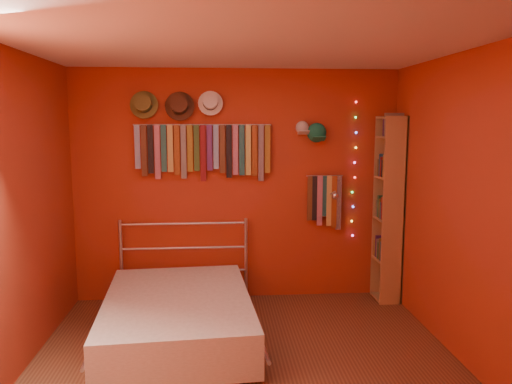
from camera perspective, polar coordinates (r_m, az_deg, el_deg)
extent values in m
plane|color=#59301E|center=(4.12, -1.04, -20.11)|extent=(3.50, 3.50, 0.00)
cube|color=#AF201C|center=(5.42, -2.18, 0.72)|extent=(3.50, 0.02, 2.50)
cube|color=#AF201C|center=(4.18, 23.65, -2.19)|extent=(0.02, 3.50, 2.50)
cube|color=#AF201C|center=(4.00, -27.04, -2.84)|extent=(0.02, 3.50, 2.50)
cube|color=white|center=(3.67, -1.14, 16.77)|extent=(3.50, 3.50, 0.02)
cylinder|color=silver|center=(5.32, -6.11, 7.64)|extent=(1.45, 0.01, 0.01)
cube|color=#7B96DB|center=(5.38, -13.41, 5.03)|extent=(0.06, 0.01, 0.46)
cube|color=#472217|center=(5.37, -12.68, 4.63)|extent=(0.06, 0.01, 0.54)
cube|color=black|center=(5.35, -11.97, 4.79)|extent=(0.06, 0.01, 0.51)
cube|color=#B45A79|center=(5.36, -11.21, 4.49)|extent=(0.06, 0.01, 0.57)
cube|color=#1B5F5A|center=(5.34, -10.50, 4.91)|extent=(0.06, 0.01, 0.49)
cube|color=tan|center=(5.33, -9.77, 4.91)|extent=(0.06, 0.01, 0.49)
cube|color=brown|center=(5.34, -9.02, 4.75)|extent=(0.06, 0.01, 0.53)
cube|color=navy|center=(5.33, -8.29, 4.56)|extent=(0.06, 0.01, 0.57)
cube|color=olive|center=(5.32, -7.56, 4.96)|extent=(0.06, 0.01, 0.49)
cube|color=#2C5120|center=(5.32, -6.81, 5.01)|extent=(0.06, 0.01, 0.49)
cube|color=maroon|center=(5.32, -6.07, 4.42)|extent=(0.06, 0.01, 0.60)
cube|color=#36175F|center=(5.31, -5.34, 5.06)|extent=(0.06, 0.01, 0.48)
cube|color=#6C8EC0|center=(5.32, -4.60, 5.15)|extent=(0.06, 0.01, 0.47)
cube|color=#502F1A|center=(5.31, -3.85, 4.92)|extent=(0.06, 0.01, 0.51)
cube|color=black|center=(5.31, -3.11, 4.64)|extent=(0.06, 0.01, 0.56)
cube|color=#AC5678|center=(5.32, -2.37, 4.82)|extent=(0.06, 0.01, 0.53)
cube|color=#174F53|center=(5.32, -1.63, 4.80)|extent=(0.06, 0.01, 0.54)
cube|color=#CEC652|center=(5.32, -0.89, 4.80)|extent=(0.06, 0.01, 0.53)
cube|color=maroon|center=(5.34, -0.16, 4.77)|extent=(0.06, 0.01, 0.54)
cube|color=#181357|center=(5.34, 0.58, 4.47)|extent=(0.06, 0.01, 0.60)
cube|color=#8F5C1A|center=(5.34, 1.32, 4.93)|extent=(0.06, 0.01, 0.51)
cylinder|color=silver|center=(5.48, 7.85, 1.85)|extent=(0.40, 0.01, 0.01)
cube|color=#4C3519|center=(5.47, 6.19, -0.72)|extent=(0.06, 0.01, 0.49)
cube|color=black|center=(5.48, 6.75, -0.73)|extent=(0.06, 0.01, 0.49)
cube|color=#BA5D76|center=(5.48, 7.30, -1.01)|extent=(0.06, 0.01, 0.55)
cube|color=#185256|center=(5.50, 7.83, -0.49)|extent=(0.06, 0.01, 0.45)
cube|color=tan|center=(5.51, 8.37, -1.04)|extent=(0.06, 0.01, 0.55)
cube|color=maroon|center=(5.52, 8.92, -1.13)|extent=(0.06, 0.01, 0.57)
cube|color=navy|center=(5.55, 9.43, -1.24)|extent=(0.06, 0.01, 0.60)
cylinder|color=brown|center=(5.37, -12.68, 9.69)|extent=(0.29, 0.07, 0.29)
cylinder|color=brown|center=(5.32, -12.76, 9.84)|extent=(0.17, 0.14, 0.19)
cylinder|color=#332314|center=(5.34, -12.72, 9.77)|extent=(0.18, 0.06, 0.18)
cylinder|color=#462819|center=(5.33, -8.71, 9.67)|extent=(0.31, 0.08, 0.30)
cylinder|color=#462819|center=(5.28, -8.76, 9.82)|extent=(0.18, 0.15, 0.20)
cylinder|color=black|center=(5.30, -8.74, 9.74)|extent=(0.19, 0.06, 0.19)
cylinder|color=white|center=(5.32, -5.23, 10.07)|extent=(0.26, 0.06, 0.26)
cylinder|color=white|center=(5.27, -5.24, 10.21)|extent=(0.15, 0.13, 0.17)
cylinder|color=black|center=(5.29, -5.23, 10.14)|extent=(0.16, 0.05, 0.16)
ellipsoid|color=silver|center=(5.40, 5.30, 7.34)|extent=(0.16, 0.12, 0.16)
cube|color=silver|center=(5.31, 5.47, 6.80)|extent=(0.12, 0.08, 0.05)
ellipsoid|color=#1C7F5A|center=(5.43, 6.94, 6.75)|extent=(0.19, 0.15, 0.19)
cube|color=#1C7F5A|center=(5.32, 7.18, 6.08)|extent=(0.14, 0.10, 0.06)
sphere|color=#FF3333|center=(5.54, 11.36, 10.05)|extent=(0.02, 0.02, 0.02)
sphere|color=#33FF4C|center=(5.54, 11.32, 8.37)|extent=(0.02, 0.02, 0.02)
sphere|color=#4C66FF|center=(5.54, 11.37, 6.68)|extent=(0.02, 0.02, 0.02)
sphere|color=yellow|center=(5.55, 11.34, 4.99)|extent=(0.02, 0.02, 0.02)
sphere|color=#FF4CCC|center=(5.56, 11.21, 3.32)|extent=(0.02, 0.02, 0.02)
sphere|color=#FF3333|center=(5.57, 11.23, 1.65)|extent=(0.02, 0.02, 0.02)
sphere|color=#33FF4C|center=(5.59, 10.93, -0.02)|extent=(0.02, 0.02, 0.02)
sphere|color=#4C66FF|center=(5.62, 11.03, -1.66)|extent=(0.02, 0.02, 0.02)
sphere|color=yellow|center=(5.64, 10.88, -3.29)|extent=(0.02, 0.02, 0.02)
sphere|color=#FF4CCC|center=(5.68, 10.98, -4.90)|extent=(0.02, 0.02, 0.02)
cylinder|color=silver|center=(5.55, 8.41, -0.25)|extent=(0.04, 0.03, 0.04)
cylinder|color=silver|center=(5.42, 8.71, -0.12)|extent=(0.01, 0.27, 0.09)
sphere|color=white|center=(5.29, 9.05, -0.44)|extent=(0.07, 0.07, 0.07)
cube|color=#AD814E|center=(5.40, 15.46, -2.28)|extent=(0.24, 0.02, 2.00)
cube|color=#AD814E|center=(5.70, 14.37, -1.71)|extent=(0.24, 0.02, 2.00)
cube|color=#AD814E|center=(5.59, 16.01, -1.96)|extent=(0.02, 0.34, 2.00)
cube|color=#AD814E|center=(5.80, 14.54, -11.57)|extent=(0.24, 0.32, 0.02)
cube|color=#AD814E|center=(5.67, 14.69, -7.47)|extent=(0.24, 0.32, 0.02)
cube|color=#AD814E|center=(5.57, 14.86, -3.00)|extent=(0.24, 0.32, 0.02)
cube|color=#AD814E|center=(5.50, 15.03, 1.60)|extent=(0.24, 0.32, 0.02)
cube|color=#AD814E|center=(5.47, 15.20, 6.08)|extent=(0.24, 0.32, 0.02)
cube|color=#AD814E|center=(5.47, 15.27, 8.17)|extent=(0.24, 0.32, 0.02)
cylinder|color=silver|center=(5.58, -15.14, -7.71)|extent=(0.03, 0.03, 0.91)
cylinder|color=silver|center=(5.49, -1.15, -7.68)|extent=(0.03, 0.03, 0.91)
cylinder|color=silver|center=(5.53, -8.18, -8.94)|extent=(1.34, 0.02, 0.02)
cylinder|color=silver|center=(5.46, -8.23, -6.35)|extent=(1.34, 0.02, 0.02)
cylinder|color=silver|center=(5.40, -8.29, -3.60)|extent=(1.34, 0.02, 0.02)
cube|color=beige|center=(4.67, -8.91, -13.83)|extent=(1.40, 1.90, 0.36)
cylinder|color=silver|center=(4.77, -17.19, -13.85)|extent=(0.15, 1.81, 0.03)
cylinder|color=silver|center=(4.67, -0.44, -13.98)|extent=(0.15, 1.81, 0.03)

